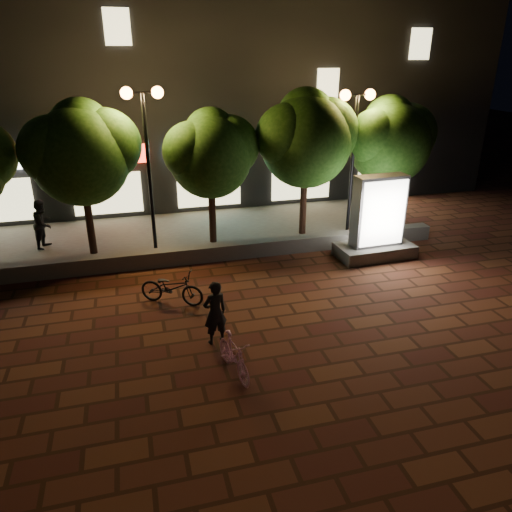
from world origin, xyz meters
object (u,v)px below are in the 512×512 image
object	(u,v)px
tree_right	(307,136)
ad_kiosk	(377,225)
tree_far_right	(391,138)
street_lamp_right	(355,125)
tree_left	(81,150)
scooter_parked	(172,288)
tree_mid	(211,151)
scooter_pink	(234,356)
street_lamp_left	(145,129)
pedestrian	(43,224)
rider	(215,313)

from	to	relation	value
tree_right	ad_kiosk	xyz separation A→B (m)	(1.54, -2.55, -2.48)
tree_far_right	street_lamp_right	xyz separation A→B (m)	(-1.55, -0.26, 0.53)
tree_left	scooter_parked	bearing A→B (deg)	-62.52
tree_mid	scooter_pink	xyz separation A→B (m)	(-0.96, -7.47, -2.77)
street_lamp_right	scooter_parked	distance (m)	8.54
street_lamp_right	scooter_pink	world-z (taller)	street_lamp_right
tree_mid	ad_kiosk	size ratio (longest dim) A/B	1.67
tree_mid	scooter_pink	bearing A→B (deg)	-97.31
tree_left	street_lamp_left	bearing A→B (deg)	-7.70
street_lamp_left	street_lamp_right	world-z (taller)	street_lamp_left
street_lamp_right	ad_kiosk	bearing A→B (deg)	-92.47
tree_left	scooter_pink	bearing A→B (deg)	-67.88
tree_left	tree_mid	bearing A→B (deg)	-0.00
street_lamp_left	pedestrian	xyz separation A→B (m)	(-3.56, 1.17, -3.12)
street_lamp_left	ad_kiosk	xyz separation A→B (m)	(6.90, -2.29, -2.94)
tree_far_right	ad_kiosk	distance (m)	3.80
street_lamp_left	ad_kiosk	size ratio (longest dim) A/B	1.92
tree_mid	street_lamp_right	bearing A→B (deg)	-3.04
tree_left	pedestrian	size ratio (longest dim) A/B	2.96
tree_left	tree_right	xyz separation A→B (m)	(7.30, 0.00, 0.12)
street_lamp_left	ad_kiosk	distance (m)	7.84
tree_far_right	street_lamp_left	size ratio (longest dim) A/B	0.92
ad_kiosk	scooter_parked	distance (m)	6.93
tree_left	pedestrian	bearing A→B (deg)	150.57
street_lamp_left	tree_left	bearing A→B (deg)	172.30
street_lamp_left	scooter_pink	distance (m)	8.13
street_lamp_right	scooter_pink	distance (m)	9.94
tree_mid	scooter_parked	bearing A→B (deg)	-114.82
tree_left	scooter_pink	size ratio (longest dim) A/B	3.32
tree_mid	pedestrian	size ratio (longest dim) A/B	2.72
tree_mid	rider	world-z (taller)	tree_mid
pedestrian	tree_right	bearing A→B (deg)	-76.65
rider	tree_left	bearing A→B (deg)	-78.90
tree_far_right	street_lamp_left	xyz separation A→B (m)	(-8.55, -0.26, 0.66)
tree_left	street_lamp_left	world-z (taller)	street_lamp_left
ad_kiosk	scooter_pink	xyz separation A→B (m)	(-5.81, -4.92, -0.64)
tree_mid	tree_right	size ratio (longest dim) A/B	0.89
street_lamp_left	street_lamp_right	bearing A→B (deg)	0.00
rider	scooter_parked	bearing A→B (deg)	-83.94
tree_right	scooter_parked	distance (m)	7.28
tree_right	rider	size ratio (longest dim) A/B	3.27
street_lamp_right	scooter_parked	bearing A→B (deg)	-150.89
pedestrian	tree_left	bearing A→B (deg)	-100.24
tree_mid	ad_kiosk	bearing A→B (deg)	-27.73
tree_far_right	street_lamp_right	world-z (taller)	street_lamp_right
scooter_parked	pedestrian	xyz separation A→B (m)	(-3.73, 4.98, 0.44)
street_lamp_right	scooter_pink	bearing A→B (deg)	-129.33
tree_right	pedestrian	xyz separation A→B (m)	(-8.92, 0.91, -2.66)
ad_kiosk	scooter_parked	xyz separation A→B (m)	(-6.73, -1.52, -0.63)
tree_mid	scooter_parked	size ratio (longest dim) A/B	2.56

